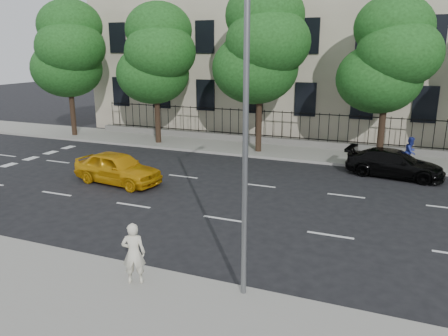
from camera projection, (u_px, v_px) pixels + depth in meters
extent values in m
plane|color=black|center=(195.00, 246.00, 14.29)|extent=(120.00, 120.00, 0.00)
cube|color=gray|center=(124.00, 309.00, 10.69)|extent=(60.00, 4.00, 0.15)
cube|color=gray|center=(293.00, 152.00, 26.80)|extent=(60.00, 4.00, 0.15)
cube|color=beige|center=(326.00, 10.00, 32.48)|extent=(34.00, 12.00, 18.00)
cube|color=slate|center=(299.00, 142.00, 28.24)|extent=(30.00, 0.50, 0.40)
cube|color=black|center=(300.00, 138.00, 28.16)|extent=(28.80, 0.05, 0.05)
cube|color=black|center=(301.00, 113.00, 27.74)|extent=(28.80, 0.05, 0.05)
cylinder|color=slate|center=(245.00, 141.00, 10.23)|extent=(0.14, 0.14, 8.00)
cylinder|color=#382619|center=(73.00, 113.00, 31.39)|extent=(0.36, 0.36, 3.15)
ellipsoid|color=#1A4316|center=(67.00, 68.00, 30.97)|extent=(4.94, 4.94, 4.06)
ellipsoid|color=#1A4316|center=(71.00, 48.00, 29.82)|extent=(4.68, 4.68, 3.85)
ellipsoid|color=#1A4316|center=(70.00, 26.00, 30.12)|extent=(4.42, 4.42, 3.64)
cylinder|color=#382619|center=(158.00, 120.00, 28.90)|extent=(0.36, 0.36, 2.97)
ellipsoid|color=#1A4316|center=(153.00, 74.00, 28.52)|extent=(4.75, 4.75, 3.90)
ellipsoid|color=#1A4316|center=(160.00, 52.00, 27.38)|extent=(4.50, 4.50, 3.70)
ellipsoid|color=#1A4316|center=(159.00, 30.00, 27.70)|extent=(4.25, 4.25, 3.50)
cylinder|color=#382619|center=(259.00, 124.00, 26.34)|extent=(0.36, 0.36, 3.32)
ellipsoid|color=#1A4316|center=(255.00, 68.00, 25.88)|extent=(5.13, 5.13, 4.21)
ellipsoid|color=#1A4316|center=(268.00, 42.00, 24.71)|extent=(4.86, 4.86, 4.00)
ellipsoid|color=#1A4316|center=(265.00, 15.00, 25.00)|extent=(4.59, 4.59, 3.78)
cylinder|color=#382619|center=(381.00, 134.00, 23.86)|extent=(0.36, 0.36, 3.08)
ellipsoid|color=#1A4316|center=(379.00, 79.00, 23.48)|extent=(4.56, 4.56, 3.74)
ellipsoid|color=#1A4316|center=(399.00, 53.00, 22.36)|extent=(4.32, 4.32, 3.55)
ellipsoid|color=#1A4316|center=(394.00, 27.00, 22.69)|extent=(4.08, 4.08, 3.36)
imported|color=orange|center=(118.00, 168.00, 20.73)|extent=(4.64, 2.36, 1.51)
imported|color=black|center=(394.00, 163.00, 21.81)|extent=(4.93, 2.55, 1.37)
imported|color=silver|center=(134.00, 253.00, 11.56)|extent=(0.74, 0.63, 1.71)
imported|color=navy|center=(411.00, 152.00, 23.08)|extent=(0.88, 0.96, 1.60)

